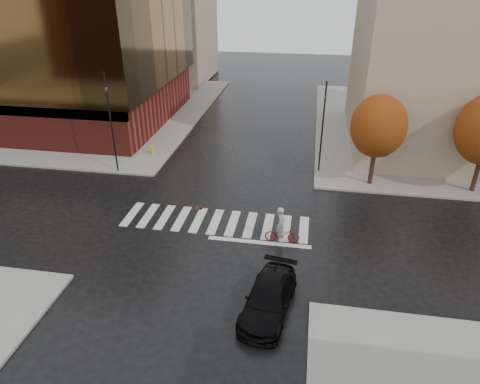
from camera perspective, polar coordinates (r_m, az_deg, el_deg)
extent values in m
plane|color=black|center=(26.43, -3.55, -4.53)|extent=(120.00, 120.00, 0.00)
cube|color=gray|center=(52.09, -21.53, 10.29)|extent=(30.00, 30.00, 0.15)
cube|color=gray|center=(47.59, 28.59, 7.25)|extent=(30.00, 30.00, 0.15)
cube|color=silver|center=(26.84, -3.31, -3.96)|extent=(12.00, 3.00, 0.01)
cube|color=maroon|center=(49.66, -24.64, 11.42)|extent=(26.00, 18.00, 4.00)
cube|color=brown|center=(48.36, -26.62, 20.46)|extent=(27.00, 19.00, 12.00)
cube|color=tan|center=(40.71, 27.65, 17.88)|extent=(16.00, 16.00, 18.00)
cube|color=tan|center=(62.57, -11.27, 23.74)|extent=(14.00, 12.00, 20.00)
cylinder|color=black|center=(32.03, 17.23, 3.42)|extent=(0.32, 0.32, 2.80)
ellipsoid|color=#A1370F|center=(31.00, 17.98, 8.33)|extent=(3.80, 3.80, 4.37)
cylinder|color=black|center=(33.77, 29.03, 2.31)|extent=(0.32, 0.32, 2.80)
imported|color=black|center=(20.17, 3.84, -14.00)|extent=(2.66, 5.05, 1.40)
imported|color=maroon|center=(24.79, 5.65, -5.61)|extent=(2.02, 0.78, 1.04)
imported|color=#9B9DA4|center=(24.43, 5.49, -4.26)|extent=(0.54, 0.79, 2.12)
cylinder|color=black|center=(33.07, -16.79, 8.67)|extent=(0.12, 0.12, 7.54)
imported|color=black|center=(32.33, -17.47, 13.23)|extent=(0.20, 0.17, 0.94)
cylinder|color=black|center=(32.47, 10.93, 8.38)|extent=(0.12, 0.12, 6.86)
imported|color=black|center=(31.74, 11.34, 12.61)|extent=(0.18, 0.21, 0.86)
cylinder|color=yellow|center=(36.82, -11.56, 5.51)|extent=(0.26, 0.26, 0.66)
sphere|color=yellow|center=(36.69, -11.60, 5.98)|extent=(0.29, 0.29, 0.29)
cylinder|color=#4B2A1A|center=(28.41, -5.51, -2.11)|extent=(0.67, 0.67, 0.01)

